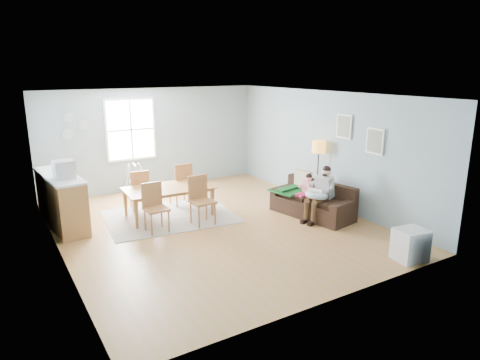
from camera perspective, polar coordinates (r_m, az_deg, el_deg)
room at (r=8.48m, az=-3.70°, el=9.38°), size 8.40×9.40×3.90m
window at (r=11.55m, az=-14.37°, el=6.53°), size 1.32×0.08×1.62m
pictures at (r=9.52m, az=15.57°, el=5.99°), size 0.05×1.34×0.74m
wall_plates at (r=11.21m, az=-21.34°, el=6.67°), size 0.67×0.02×0.66m
sofa at (r=9.70m, az=9.78°, el=-3.16°), size 1.13×1.97×0.75m
green_throw at (r=9.95m, az=6.79°, el=-1.28°), size 0.98×0.87×0.04m
beige_pillow at (r=10.01m, az=8.39°, el=-0.01°), size 0.17×0.47×0.46m
father at (r=9.35m, az=10.70°, el=-1.55°), size 0.86×0.50×1.17m
nursing_pillow at (r=9.25m, az=10.16°, el=-2.00°), size 0.55×0.54×0.20m
infant at (r=9.25m, az=10.01°, el=-1.47°), size 0.23×0.35×0.13m
toddler at (r=9.64m, az=8.80°, el=-0.95°), size 0.48×0.29×0.73m
floor_lamp at (r=10.24m, az=10.44°, el=3.66°), size 0.31×0.31×1.55m
storage_cube at (r=7.94m, az=21.71°, el=-8.04°), size 0.56×0.52×0.56m
rug at (r=9.67m, az=-9.29°, el=-4.80°), size 2.94×2.35×0.01m
dining_table at (r=9.57m, az=-9.37°, el=-2.95°), size 1.94×1.13×0.67m
chair_sw at (r=8.75m, az=-11.36°, el=-3.12°), size 0.46×0.46×0.99m
chair_se at (r=9.02m, az=-5.31°, el=-2.17°), size 0.48×0.48×1.03m
chair_nw at (r=10.03m, az=-13.24°, el=-1.01°), size 0.50×0.50×0.97m
chair_ne at (r=10.25m, az=-7.77°, el=-0.14°), size 0.49×0.49×1.04m
counter at (r=9.56m, az=-22.71°, el=-2.50°), size 0.77×2.03×1.11m
monitor at (r=9.03m, az=-22.46°, el=1.33°), size 0.40×0.38×0.35m
baby_swing at (r=11.43m, az=-13.76°, el=-0.11°), size 0.89×0.90×0.80m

